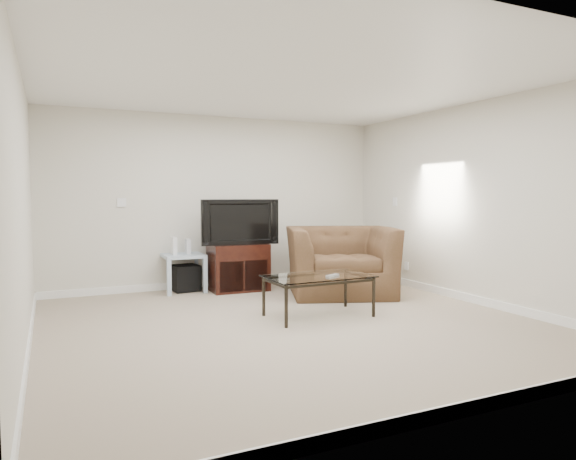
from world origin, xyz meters
name	(u,v)px	position (x,y,z in m)	size (l,w,h in m)	color
floor	(293,324)	(0.00, 0.00, 0.00)	(5.00, 5.00, 0.00)	tan
ceiling	(293,83)	(0.00, 0.00, 2.50)	(5.00, 5.00, 0.00)	white
wall_back	(220,202)	(0.00, 2.50, 1.25)	(5.00, 0.02, 2.50)	silver
wall_left	(22,208)	(-2.50, 0.00, 1.25)	(0.02, 5.00, 2.50)	silver
wall_right	(474,203)	(2.50, 0.00, 1.25)	(0.02, 5.00, 2.50)	silver
plate_back	(122,203)	(-1.40, 2.49, 1.25)	(0.12, 0.02, 0.12)	white
plate_right_switch	(395,202)	(2.49, 1.60, 1.25)	(0.02, 0.09, 0.13)	white
plate_right_outlet	(406,266)	(2.49, 1.30, 0.30)	(0.02, 0.08, 0.12)	white
tv_stand	(238,267)	(0.11, 2.05, 0.33)	(0.79, 0.55, 0.66)	black
dvd_player	(239,252)	(0.11, 2.01, 0.55)	(0.45, 0.31, 0.06)	black
television	(238,222)	(0.11, 2.02, 0.98)	(1.02, 0.20, 0.63)	black
side_table	(183,273)	(-0.62, 2.28, 0.26)	(0.55, 0.55, 0.53)	#CEEFFA
subwoofer	(185,278)	(-0.59, 2.30, 0.19)	(0.36, 0.36, 0.36)	black
game_console	(174,246)	(-0.75, 2.26, 0.65)	(0.06, 0.18, 0.24)	white
game_case	(188,246)	(-0.55, 2.26, 0.63)	(0.06, 0.15, 0.21)	silver
recliner	(341,249)	(1.29, 1.20, 0.61)	(1.41, 0.91, 1.23)	#482719
coffee_table	(318,296)	(0.40, 0.18, 0.23)	(1.16, 0.66, 0.46)	black
remote	(333,275)	(0.52, 0.08, 0.47)	(0.18, 0.05, 0.02)	#B2B2B7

